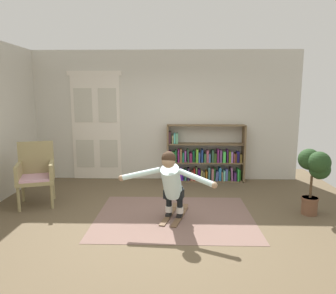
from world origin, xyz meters
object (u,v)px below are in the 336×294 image
(potted_plant, at_px, (315,170))
(person_skier, at_px, (171,181))
(skis_pair, at_px, (175,215))
(wicker_chair, at_px, (36,172))
(bookshelf, at_px, (204,160))

(potted_plant, height_order, person_skier, person_skier)
(potted_plant, xyz_separation_m, person_skier, (-2.28, -0.35, -0.10))
(skis_pair, bearing_deg, wicker_chair, 167.92)
(skis_pair, bearing_deg, potted_plant, 3.36)
(wicker_chair, distance_m, skis_pair, 2.58)
(potted_plant, distance_m, person_skier, 2.31)
(wicker_chair, bearing_deg, bookshelf, 27.25)
(potted_plant, height_order, skis_pair, potted_plant)
(bookshelf, bearing_deg, wicker_chair, -152.75)
(person_skier, bearing_deg, bookshelf, 73.38)
(skis_pair, bearing_deg, bookshelf, 73.11)
(wicker_chair, relative_size, potted_plant, 1.02)
(wicker_chair, xyz_separation_m, potted_plant, (4.69, -0.40, 0.17))
(wicker_chair, distance_m, potted_plant, 4.71)
(bookshelf, xyz_separation_m, wicker_chair, (-3.10, -1.60, 0.10))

